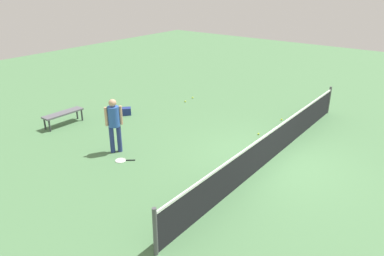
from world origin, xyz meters
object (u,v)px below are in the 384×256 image
(tennis_ball_near_player, at_px, (282,119))
(tennis_ball_by_net, at_px, (258,134))
(equipment_bag, at_px, (121,112))
(player_near_side, at_px, (114,121))
(tennis_racket_near_player, at_px, (122,160))
(tennis_ball_baseline, at_px, (203,188))
(tennis_ball_stray_left, at_px, (193,98))
(tennis_ball_midcourt, at_px, (185,101))
(courtside_bench, at_px, (63,114))

(tennis_ball_near_player, height_order, tennis_ball_by_net, same)
(tennis_ball_by_net, xyz_separation_m, equipment_bag, (1.50, -5.17, 0.11))
(player_near_side, bearing_deg, tennis_racket_near_player, 60.26)
(tennis_ball_baseline, height_order, tennis_ball_stray_left, same)
(equipment_bag, bearing_deg, tennis_ball_stray_left, 164.23)
(tennis_ball_midcourt, bearing_deg, tennis_ball_baseline, 41.97)
(tennis_racket_near_player, distance_m, tennis_ball_baseline, 2.81)
(tennis_ball_near_player, height_order, equipment_bag, equipment_bag)
(tennis_ball_near_player, distance_m, equipment_bag, 6.14)
(tennis_racket_near_player, bearing_deg, tennis_ball_near_player, 158.17)
(tennis_racket_near_player, relative_size, tennis_ball_by_net, 8.44)
(equipment_bag, bearing_deg, tennis_ball_midcourt, 159.51)
(tennis_ball_by_net, relative_size, equipment_bag, 0.08)
(player_near_side, relative_size, tennis_ball_baseline, 25.76)
(tennis_racket_near_player, distance_m, courtside_bench, 3.83)
(tennis_ball_stray_left, bearing_deg, tennis_ball_baseline, 39.21)
(tennis_racket_near_player, relative_size, equipment_bag, 0.71)
(tennis_ball_midcourt, bearing_deg, equipment_bag, -20.49)
(player_near_side, bearing_deg, tennis_ball_near_player, 152.18)
(tennis_ball_midcourt, relative_size, courtside_bench, 0.04)
(tennis_racket_near_player, relative_size, tennis_ball_stray_left, 8.44)
(tennis_racket_near_player, height_order, tennis_ball_near_player, tennis_ball_near_player)
(tennis_racket_near_player, xyz_separation_m, tennis_ball_stray_left, (-5.98, -1.92, 0.02))
(courtside_bench, bearing_deg, equipment_bag, 155.57)
(player_near_side, distance_m, tennis_ball_near_player, 6.36)
(tennis_ball_by_net, height_order, courtside_bench, courtside_bench)
(tennis_ball_baseline, bearing_deg, equipment_bag, -113.40)
(tennis_ball_by_net, bearing_deg, equipment_bag, -73.85)
(tennis_ball_baseline, distance_m, courtside_bench, 6.59)
(tennis_racket_near_player, bearing_deg, tennis_ball_baseline, 93.89)
(tennis_ball_midcourt, bearing_deg, tennis_ball_stray_left, -173.20)
(tennis_ball_midcourt, bearing_deg, player_near_side, 14.15)
(player_near_side, distance_m, tennis_ball_by_net, 4.87)
(tennis_ball_by_net, bearing_deg, tennis_ball_stray_left, -113.56)
(player_near_side, relative_size, tennis_ball_stray_left, 25.76)
(player_near_side, relative_size, courtside_bench, 1.13)
(tennis_racket_near_player, bearing_deg, tennis_ball_by_net, 150.88)
(player_near_side, height_order, tennis_ball_baseline, player_near_side)
(tennis_ball_baseline, bearing_deg, tennis_ball_near_player, -175.50)
(tennis_ball_by_net, height_order, tennis_ball_midcourt, same)
(courtside_bench, bearing_deg, tennis_racket_near_player, 79.78)
(tennis_ball_near_player, relative_size, tennis_ball_midcourt, 1.00)
(tennis_ball_by_net, bearing_deg, tennis_ball_baseline, 7.24)
(tennis_ball_baseline, xyz_separation_m, equipment_bag, (-2.45, -5.67, 0.11))
(player_near_side, relative_size, tennis_ball_near_player, 25.76)
(tennis_ball_near_player, relative_size, tennis_ball_stray_left, 1.00)
(player_near_side, height_order, courtside_bench, player_near_side)
(tennis_ball_near_player, relative_size, tennis_ball_baseline, 1.00)
(player_near_side, height_order, tennis_racket_near_player, player_near_side)
(tennis_ball_stray_left, relative_size, courtside_bench, 0.04)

